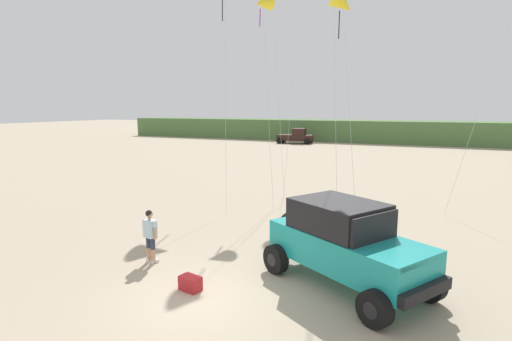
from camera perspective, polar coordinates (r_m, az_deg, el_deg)
name	(u,v)px	position (r m, az deg, el deg)	size (l,w,h in m)	color
ground_plane	(207,298)	(10.55, -7.08, -17.73)	(220.00, 220.00, 0.00)	tan
dune_ridge	(428,133)	(56.55, 23.38, 5.00)	(90.00, 6.16, 2.93)	#4C703D
jeep	(345,242)	(10.99, 12.69, -9.98)	(4.97, 4.26, 2.26)	teal
person_watching	(150,233)	(12.71, -14.91, -8.69)	(0.60, 0.39, 1.67)	tan
cooler_box	(190,283)	(10.95, -9.39, -15.64)	(0.56, 0.36, 0.38)	#B21E23
distant_pickup	(296,136)	(52.89, 5.76, 4.89)	(4.76, 2.77, 1.98)	black
kite_yellow_diamond	(343,4)	(21.66, 12.32, 22.25)	(2.88, 6.31, 10.49)	yellow
kite_white_parafoil	(263,3)	(21.40, 0.99, 22.86)	(2.19, 2.87, 10.40)	yellow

